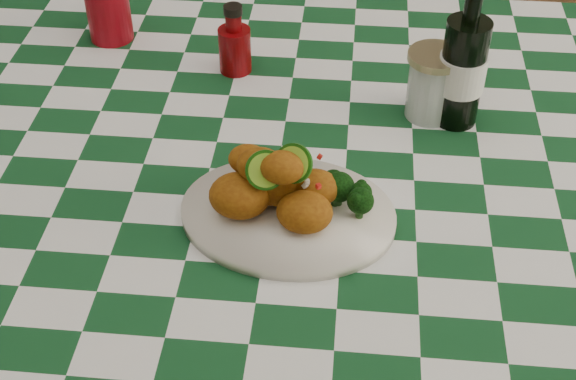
# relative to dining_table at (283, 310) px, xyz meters

# --- Properties ---
(dining_table) EXTENTS (1.66, 1.06, 0.79)m
(dining_table) POSITION_rel_dining_table_xyz_m (0.00, 0.00, 0.00)
(dining_table) COLOR #11411E
(dining_table) RESTS_ON ground
(plate) EXTENTS (0.32, 0.26, 0.02)m
(plate) POSITION_rel_dining_table_xyz_m (0.03, -0.17, 0.40)
(plate) COLOR silver
(plate) RESTS_ON dining_table
(fried_chicken_pile) EXTENTS (0.16, 0.12, 0.10)m
(fried_chicken_pile) POSITION_rel_dining_table_xyz_m (0.02, -0.17, 0.46)
(fried_chicken_pile) COLOR #8C520D
(fried_chicken_pile) RESTS_ON plate
(broccoli_side) EXTENTS (0.07, 0.07, 0.05)m
(broccoli_side) POSITION_rel_dining_table_xyz_m (0.11, -0.16, 0.44)
(broccoli_side) COLOR black
(broccoli_side) RESTS_ON plate
(red_tumbler) EXTENTS (0.08, 0.08, 0.14)m
(red_tumbler) POSITION_rel_dining_table_xyz_m (-0.35, 0.30, 0.46)
(red_tumbler) COLOR maroon
(red_tumbler) RESTS_ON dining_table
(ketchup_bottle) EXTENTS (0.06, 0.06, 0.13)m
(ketchup_bottle) POSITION_rel_dining_table_xyz_m (-0.10, 0.21, 0.46)
(ketchup_bottle) COLOR #680507
(ketchup_bottle) RESTS_ON dining_table
(mason_jar) EXTENTS (0.10, 0.10, 0.12)m
(mason_jar) POSITION_rel_dining_table_xyz_m (0.23, 0.11, 0.45)
(mason_jar) COLOR #B2BCBA
(mason_jar) RESTS_ON dining_table
(beer_bottle) EXTENTS (0.08, 0.08, 0.25)m
(beer_bottle) POSITION_rel_dining_table_xyz_m (0.27, 0.10, 0.52)
(beer_bottle) COLOR black
(beer_bottle) RESTS_ON dining_table
(wooden_chair_left) EXTENTS (0.50, 0.52, 1.01)m
(wooden_chair_left) POSITION_rel_dining_table_xyz_m (-0.38, 0.73, 0.11)
(wooden_chair_left) COLOR #472814
(wooden_chair_left) RESTS_ON ground
(wooden_chair_right) EXTENTS (0.49, 0.51, 0.93)m
(wooden_chair_right) POSITION_rel_dining_table_xyz_m (0.36, 0.75, 0.07)
(wooden_chair_right) COLOR #472814
(wooden_chair_right) RESTS_ON ground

